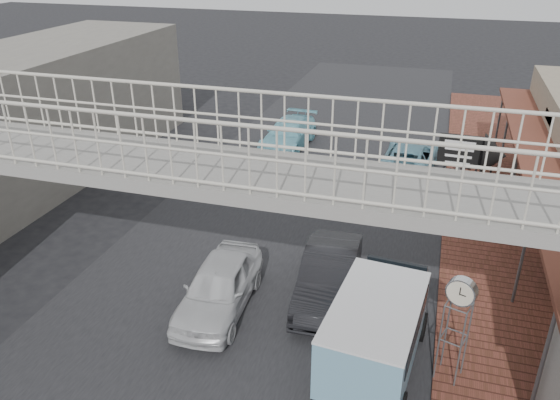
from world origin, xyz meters
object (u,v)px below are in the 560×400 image
Objects in this scene: angkot_far at (288,134)px; motorcycle_far at (480,156)px; dark_sedan at (329,275)px; angkot_van at (377,325)px; arrow_sign at (490,156)px; street_clock at (461,296)px; motorcycle_near at (468,166)px; angkot_curb at (409,158)px; white_hatchback at (219,286)px.

angkot_far is 8.42m from motorcycle_far.
angkot_van is (1.57, -2.44, 0.57)m from dark_sedan.
street_clock is at bearing -93.50° from arrow_sign.
angkot_curb is at bearing 75.79° from motorcycle_near.
arrow_sign is at bearing 101.57° from street_clock.
white_hatchback is 4.37m from angkot_van.
white_hatchback is 8.99m from arrow_sign.
white_hatchback is at bearing 165.45° from motorcycle_far.
angkot_far is 1.26× the size of arrow_sign.
motorcycle_far is at bearing 103.65° from street_clock.
angkot_curb is 11.98m from angkot_van.
angkot_curb is 12.04m from street_clock.
arrow_sign reaches higher than angkot_far.
dark_sedan is 2.34× the size of motorcycle_far.
angkot_curb is (3.96, 10.84, -0.03)m from white_hatchback.
street_clock is at bearing -38.87° from dark_sedan.
white_hatchback is 1.53× the size of street_clock.
dark_sedan is 1.59× the size of street_clock.
angkot_van reaches higher than angkot_far.
angkot_far is at bearing 102.21° from motorcycle_far.
angkot_van is (0.22, -11.96, 0.61)m from angkot_curb.
motorcycle_near is at bearing 96.16° from arrow_sign.
motorcycle_far is 6.57m from arrow_sign.
dark_sedan is at bearing 23.36° from white_hatchback.
dark_sedan is 6.33m from arrow_sign.
angkot_curb is 6.15m from arrow_sign.
white_hatchback is at bearing 170.31° from angkot_van.
motorcycle_far is at bearing 0.45° from angkot_far.
street_clock is (3.18, -2.27, 1.55)m from dark_sedan.
arrow_sign is at bearing 45.08° from dark_sedan.
white_hatchback is 11.54m from angkot_curb.
angkot_far is 2.27× the size of motorcycle_near.
motorcycle_near is 0.75× the size of street_clock.
angkot_far is at bearing 118.79° from angkot_van.
angkot_far is 14.67m from angkot_van.
angkot_curb is at bearing 78.60° from dark_sedan.
dark_sedan reaches higher than angkot_curb.
angkot_van is 1.62× the size of street_clock.
street_clock is (5.80, -0.96, 1.55)m from white_hatchback.
angkot_van is 7.45m from arrow_sign.
white_hatchback is 0.94× the size of angkot_van.
motorcycle_far is at bearing -31.72° from motorcycle_near.
white_hatchback is 2.02× the size of motorcycle_near.
angkot_curb reaches higher than motorcycle_far.
arrow_sign reaches higher than street_clock.
dark_sedan reaches higher than white_hatchback.
white_hatchback is 2.25× the size of motorcycle_far.
angkot_far is (-4.26, 11.01, -0.03)m from dark_sedan.
motorcycle_far is 12.99m from street_clock.
white_hatchback is at bearing -135.88° from arrow_sign.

